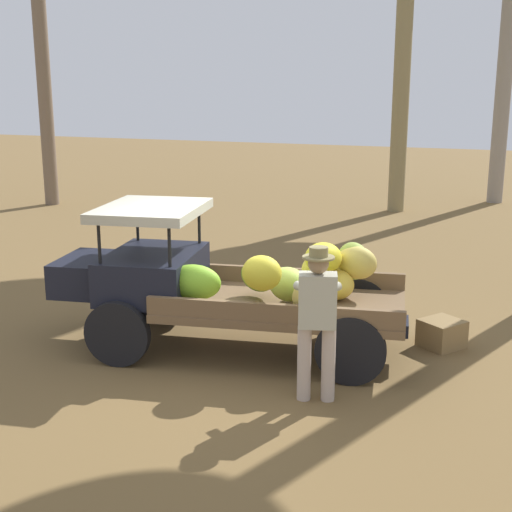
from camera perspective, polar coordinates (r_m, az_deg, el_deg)
ground_plane at (r=9.16m, az=-2.70°, el=-7.71°), size 60.00×60.00×0.00m
truck at (r=8.98m, az=-2.77°, el=-2.21°), size 4.62×2.33×1.85m
farmer at (r=7.54m, az=4.96°, el=-4.71°), size 0.54×0.50×1.71m
wooden_crate at (r=9.57m, az=14.73°, el=-6.06°), size 0.66×0.67×0.36m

